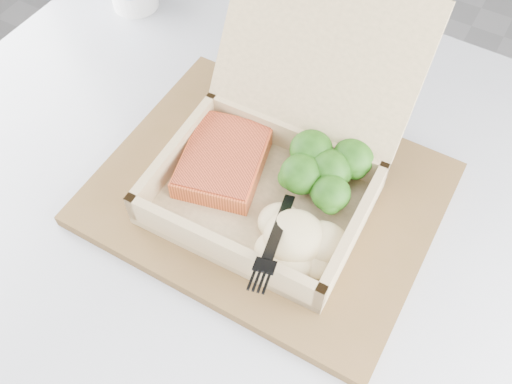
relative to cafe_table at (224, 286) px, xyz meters
The scene contains 9 objects.
floor 1.00m from the cafe_table, 136.46° to the left, with size 4.00×4.00×0.00m, color #9C9BA1.
cafe_table is the anchor object (origin of this frame).
serving_tray 0.21m from the cafe_table, 48.83° to the left, with size 0.36×0.29×0.02m, color brown.
takeout_container 0.27m from the cafe_table, 59.25° to the left, with size 0.23×0.27×0.19m.
salmon_fillet 0.23m from the cafe_table, 108.28° to the left, with size 0.09×0.11×0.02m, color orange.
broccoli_pile 0.27m from the cafe_table, 39.05° to the left, with size 0.11×0.11×0.04m, color #2E7119, non-canonical shape.
mashed_potatoes 0.26m from the cafe_table, ahead, with size 0.10×0.09×0.03m, color beige.
plastic_fork 0.26m from the cafe_table, ahead, with size 0.05×0.14×0.03m.
receipt 0.33m from the cafe_table, 72.54° to the left, with size 0.08×0.14×0.00m, color white.
Camera 1 is at (0.81, -0.85, 1.28)m, focal length 40.00 mm.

